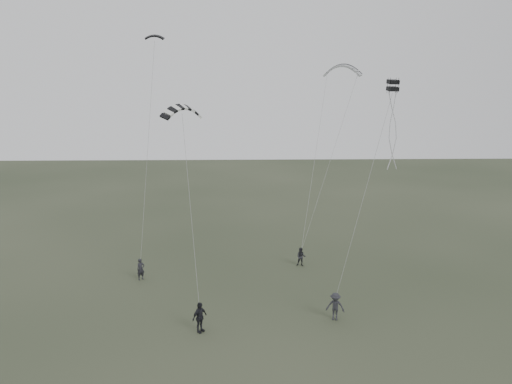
{
  "coord_description": "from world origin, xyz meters",
  "views": [
    {
      "loc": [
        -0.1,
        -30.88,
        14.96
      ],
      "look_at": [
        0.91,
        5.19,
        7.19
      ],
      "focal_mm": 35.0,
      "sensor_mm": 36.0,
      "label": 1
    }
  ],
  "objects_px": {
    "flyer_far": "(335,306)",
    "kite_pale_large": "(342,66)",
    "flyer_left": "(141,269)",
    "flyer_right": "(301,257)",
    "kite_box": "(393,85)",
    "kite_dark_small": "(154,36)",
    "kite_striped": "(182,107)",
    "flyer_center": "(200,317)"
  },
  "relations": [
    {
      "from": "kite_dark_small",
      "to": "kite_pale_large",
      "type": "distance_m",
      "value": 16.64
    },
    {
      "from": "kite_pale_large",
      "to": "flyer_right",
      "type": "bearing_deg",
      "value": -101.22
    },
    {
      "from": "flyer_right",
      "to": "kite_pale_large",
      "type": "relative_size",
      "value": 0.46
    },
    {
      "from": "flyer_right",
      "to": "kite_box",
      "type": "relative_size",
      "value": 2.24
    },
    {
      "from": "flyer_left",
      "to": "flyer_far",
      "type": "distance_m",
      "value": 15.72
    },
    {
      "from": "flyer_left",
      "to": "flyer_center",
      "type": "height_order",
      "value": "flyer_center"
    },
    {
      "from": "flyer_left",
      "to": "kite_pale_large",
      "type": "relative_size",
      "value": 0.49
    },
    {
      "from": "flyer_left",
      "to": "flyer_right",
      "type": "relative_size",
      "value": 1.07
    },
    {
      "from": "kite_dark_small",
      "to": "kite_pale_large",
      "type": "height_order",
      "value": "kite_dark_small"
    },
    {
      "from": "flyer_center",
      "to": "kite_dark_small",
      "type": "distance_m",
      "value": 22.74
    },
    {
      "from": "flyer_right",
      "to": "kite_pale_large",
      "type": "bearing_deg",
      "value": 66.91
    },
    {
      "from": "flyer_far",
      "to": "kite_box",
      "type": "xyz_separation_m",
      "value": [
        3.78,
        2.79,
        14.0
      ]
    },
    {
      "from": "flyer_left",
      "to": "kite_dark_small",
      "type": "xyz_separation_m",
      "value": [
        1.0,
        4.82,
        17.95
      ]
    },
    {
      "from": "flyer_right",
      "to": "kite_box",
      "type": "distance_m",
      "value": 16.55
    },
    {
      "from": "kite_pale_large",
      "to": "kite_striped",
      "type": "distance_m",
      "value": 18.24
    },
    {
      "from": "flyer_right",
      "to": "kite_dark_small",
      "type": "distance_m",
      "value": 21.68
    },
    {
      "from": "flyer_left",
      "to": "kite_striped",
      "type": "xyz_separation_m",
      "value": [
        4.03,
        -3.68,
        12.69
      ]
    },
    {
      "from": "flyer_left",
      "to": "flyer_far",
      "type": "bearing_deg",
      "value": -62.08
    },
    {
      "from": "flyer_right",
      "to": "kite_pale_large",
      "type": "xyz_separation_m",
      "value": [
        4.13,
        6.08,
        15.84
      ]
    },
    {
      "from": "flyer_right",
      "to": "flyer_far",
      "type": "height_order",
      "value": "flyer_far"
    },
    {
      "from": "flyer_right",
      "to": "kite_striped",
      "type": "relative_size",
      "value": 0.55
    },
    {
      "from": "flyer_far",
      "to": "kite_dark_small",
      "type": "distance_m",
      "value": 25.15
    },
    {
      "from": "kite_striped",
      "to": "kite_box",
      "type": "distance_m",
      "value": 13.79
    },
    {
      "from": "kite_dark_small",
      "to": "kite_striped",
      "type": "relative_size",
      "value": 0.53
    },
    {
      "from": "flyer_right",
      "to": "flyer_far",
      "type": "xyz_separation_m",
      "value": [
        1.06,
        -9.91,
        0.13
      ]
    },
    {
      "from": "flyer_center",
      "to": "kite_pale_large",
      "type": "bearing_deg",
      "value": 7.0
    },
    {
      "from": "flyer_far",
      "to": "kite_pale_large",
      "type": "relative_size",
      "value": 0.54
    },
    {
      "from": "flyer_far",
      "to": "flyer_right",
      "type": "bearing_deg",
      "value": 110.73
    },
    {
      "from": "flyer_right",
      "to": "kite_dark_small",
      "type": "bearing_deg",
      "value": -179.12
    },
    {
      "from": "flyer_left",
      "to": "flyer_center",
      "type": "relative_size",
      "value": 0.88
    },
    {
      "from": "kite_dark_small",
      "to": "kite_pale_large",
      "type": "relative_size",
      "value": 0.44
    },
    {
      "from": "kite_pale_large",
      "to": "flyer_center",
      "type": "bearing_deg",
      "value": -101.01
    },
    {
      "from": "flyer_center",
      "to": "kite_pale_large",
      "type": "relative_size",
      "value": 0.56
    },
    {
      "from": "flyer_center",
      "to": "kite_dark_small",
      "type": "bearing_deg",
      "value": 58.74
    },
    {
      "from": "flyer_left",
      "to": "kite_pale_large",
      "type": "bearing_deg",
      "value": -7.46
    },
    {
      "from": "flyer_far",
      "to": "kite_pale_large",
      "type": "distance_m",
      "value": 22.62
    },
    {
      "from": "kite_dark_small",
      "to": "flyer_far",
      "type": "bearing_deg",
      "value": -45.41
    },
    {
      "from": "flyer_left",
      "to": "kite_pale_large",
      "type": "height_order",
      "value": "kite_pale_large"
    },
    {
      "from": "kite_pale_large",
      "to": "kite_box",
      "type": "relative_size",
      "value": 4.87
    },
    {
      "from": "flyer_left",
      "to": "kite_box",
      "type": "relative_size",
      "value": 2.41
    },
    {
      "from": "flyer_right",
      "to": "kite_striped",
      "type": "bearing_deg",
      "value": -133.25
    },
    {
      "from": "flyer_center",
      "to": "kite_dark_small",
      "type": "xyz_separation_m",
      "value": [
        -4.31,
        13.44,
        17.83
      ]
    }
  ]
}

